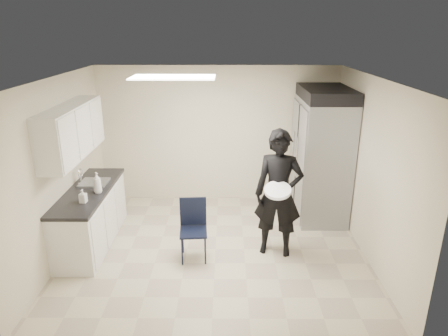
{
  "coord_description": "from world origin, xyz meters",
  "views": [
    {
      "loc": [
        0.16,
        -5.4,
        3.24
      ],
      "look_at": [
        0.13,
        0.2,
        1.26
      ],
      "focal_mm": 32.0,
      "sensor_mm": 36.0,
      "label": 1
    }
  ],
  "objects_px": {
    "folding_chair": "(193,232)",
    "man_tuxedo": "(278,194)",
    "commercial_fridge": "(321,159)",
    "lower_counter": "(91,218)"
  },
  "relations": [
    {
      "from": "lower_counter",
      "to": "commercial_fridge",
      "type": "bearing_deg",
      "value": 15.88
    },
    {
      "from": "lower_counter",
      "to": "man_tuxedo",
      "type": "height_order",
      "value": "man_tuxedo"
    },
    {
      "from": "folding_chair",
      "to": "man_tuxedo",
      "type": "relative_size",
      "value": 0.46
    },
    {
      "from": "man_tuxedo",
      "to": "folding_chair",
      "type": "bearing_deg",
      "value": -159.6
    },
    {
      "from": "folding_chair",
      "to": "man_tuxedo",
      "type": "xyz_separation_m",
      "value": [
        1.24,
        0.2,
        0.52
      ]
    },
    {
      "from": "commercial_fridge",
      "to": "lower_counter",
      "type": "bearing_deg",
      "value": -164.12
    },
    {
      "from": "lower_counter",
      "to": "commercial_fridge",
      "type": "distance_m",
      "value": 3.98
    },
    {
      "from": "folding_chair",
      "to": "commercial_fridge",
      "type": "bearing_deg",
      "value": 31.44
    },
    {
      "from": "commercial_fridge",
      "to": "man_tuxedo",
      "type": "relative_size",
      "value": 1.1
    },
    {
      "from": "commercial_fridge",
      "to": "folding_chair",
      "type": "bearing_deg",
      "value": -144.41
    }
  ]
}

